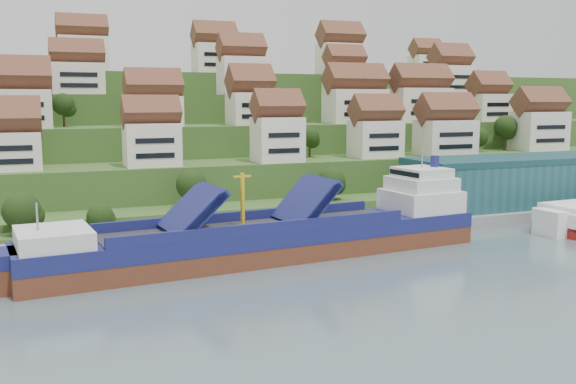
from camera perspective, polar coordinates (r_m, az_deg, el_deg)
name	(u,v)px	position (r m, az deg, el deg)	size (l,w,h in m)	color
ground	(359,252)	(102.36, 6.32, -5.29)	(300.00, 300.00, 0.00)	slate
quay	(415,220)	(124.75, 11.23, -2.43)	(180.00, 14.00, 2.20)	gray
hillside	(199,143)	(197.45, -7.89, 4.33)	(260.00, 128.00, 31.00)	#2D4C1E
hillside_village	(250,98)	(155.20, -3.44, 8.34)	(158.87, 63.11, 29.16)	white
hillside_trees	(228,138)	(136.07, -5.36, 4.83)	(141.77, 62.40, 31.52)	#1F3812
warehouse	(541,179)	(145.07, 21.54, 1.07)	(60.00, 15.00, 10.00)	#205259
flagpole	(422,194)	(118.66, 11.84, -0.16)	(1.28, 0.16, 8.00)	gray
cargo_ship	(277,238)	(97.46, -0.96, -4.09)	(71.69, 17.40, 15.65)	brown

